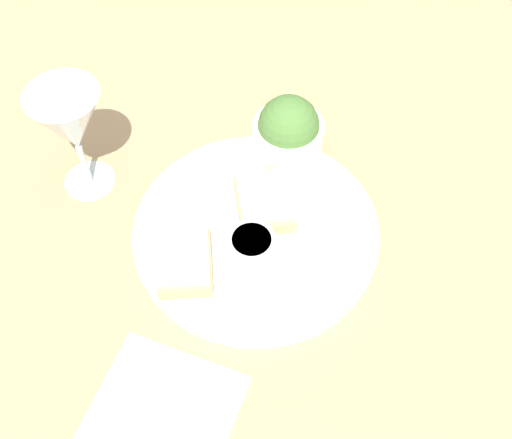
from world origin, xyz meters
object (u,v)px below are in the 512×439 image
Objects in this scene: cheese_toast_far at (185,263)px; napkin at (165,407)px; salad_bowl at (287,133)px; wine_glass at (71,124)px; sauce_ramekin at (252,247)px; cheese_toast_near at (264,202)px.

napkin is at bearing -165.62° from cheese_toast_far.
salad_bowl reaches higher than cheese_toast_far.
wine_glass reaches higher than salad_bowl.
sauce_ramekin is 0.07m from cheese_toast_near.
wine_glass is (-0.12, 0.23, 0.05)m from salad_bowl.
cheese_toast_near is at bearing -84.32° from wine_glass.
sauce_ramekin is at bearing -101.19° from wine_glass.
salad_bowl is 0.10m from cheese_toast_near.
cheese_toast_near is at bearing -179.49° from salad_bowl.
sauce_ramekin reaches higher than cheese_toast_near.
salad_bowl is 0.95× the size of cheese_toast_far.
cheese_toast_near is at bearing -4.09° from napkin.
salad_bowl reaches higher than cheese_toast_near.
cheese_toast_near is 0.67× the size of wine_glass.
salad_bowl is at bearing 0.51° from cheese_toast_near.
wine_glass is 1.03× the size of napkin.
cheese_toast_far is (-0.20, 0.06, -0.03)m from salad_bowl.
cheese_toast_far is at bearing 164.12° from salad_bowl.
cheese_toast_far is (-0.11, 0.06, -0.00)m from cheese_toast_near.
napkin is (-0.27, 0.02, -0.02)m from cheese_toast_near.
salad_bowl reaches higher than napkin.
napkin is at bearing 175.91° from cheese_toast_near.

